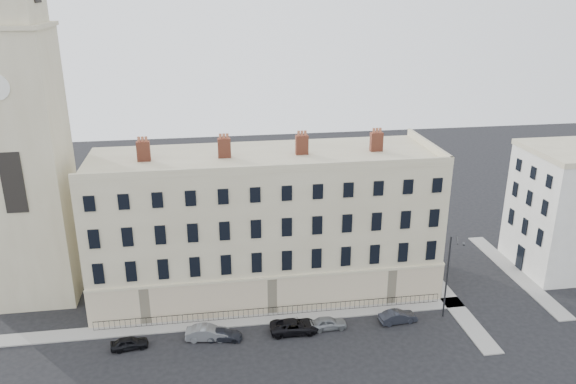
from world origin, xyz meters
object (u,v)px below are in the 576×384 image
car_b (208,333)px  car_f (398,317)px  car_d (294,326)px  car_c (223,334)px  car_a (129,343)px  car_e (328,323)px  streetlamp (448,274)px

car_b → car_f: size_ratio=1.10×
car_f → car_d: bearing=85.1°
car_c → car_f: car_f is taller
car_a → car_e: 18.77m
car_e → streetlamp: 12.77m
car_d → car_a: bearing=92.0°
car_d → car_e: bearing=-86.9°
car_a → streetlamp: streetlamp is taller
car_e → car_f: bearing=-90.6°
car_b → car_f: 18.68m
car_b → car_d: bearing=-83.4°
car_f → streetlamp: 6.55m
car_d → streetlamp: size_ratio=0.53×
car_e → streetlamp: streetlamp is taller
car_d → car_e: (3.35, 0.12, -0.04)m
car_b → streetlamp: 24.00m
car_f → car_b: bearing=84.4°
car_d → car_f: (10.43, 0.13, -0.03)m
car_c → car_e: bearing=-78.6°
car_a → car_f: (25.84, 0.38, 0.05)m
car_a → car_b: (7.16, 0.35, 0.11)m
car_e → car_f: car_f is taller
car_a → car_b: size_ratio=0.81×
car_e → car_d: bearing=91.3°
car_c → car_d: 6.86m
car_d → car_c: bearing=92.2°
car_b → car_d: car_b is taller
car_f → car_c: bearing=85.2°
streetlamp → car_e: bearing=-156.3°
car_c → car_e: (10.21, 0.26, 0.08)m
car_f → streetlamp: size_ratio=0.43×
car_c → streetlamp: bearing=-78.7°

